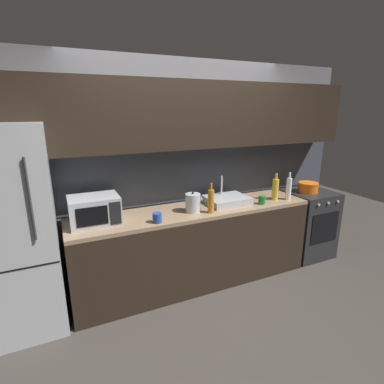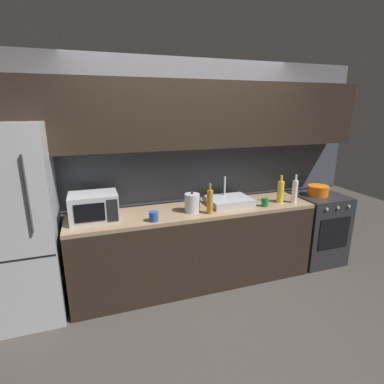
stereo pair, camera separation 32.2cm
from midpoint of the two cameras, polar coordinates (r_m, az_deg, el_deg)
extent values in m
plane|color=#3D3833|center=(3.04, 10.25, -25.09)|extent=(10.00, 10.00, 0.00)
cube|color=slate|center=(3.56, 1.09, 4.01)|extent=(4.45, 0.10, 2.50)
cube|color=#3D424C|center=(3.52, 1.40, 3.04)|extent=(4.45, 0.01, 0.60)
cube|color=black|center=(3.28, 2.51, 14.45)|extent=(4.09, 0.34, 0.70)
cube|color=black|center=(3.47, 3.31, -10.66)|extent=(2.71, 0.60, 0.86)
cube|color=#8C7256|center=(3.30, 3.44, -3.64)|extent=(2.71, 0.60, 0.04)
cube|color=#ADAFB5|center=(3.10, -27.87, -5.77)|extent=(0.68, 0.66, 1.86)
cube|color=black|center=(2.87, -28.33, -11.57)|extent=(0.67, 0.00, 0.01)
cylinder|color=#333333|center=(2.64, -25.96, -0.57)|extent=(0.02, 0.02, 0.65)
cube|color=#232326|center=(4.35, 24.61, -6.26)|extent=(0.60, 0.60, 0.90)
cube|color=black|center=(4.14, 27.54, -7.07)|extent=(0.45, 0.01, 0.40)
cylinder|color=#B2B2B7|center=(3.91, 26.56, -2.98)|extent=(0.03, 0.02, 0.03)
cylinder|color=#B2B2B7|center=(4.03, 28.22, -2.69)|extent=(0.03, 0.02, 0.03)
cylinder|color=#B2B2B7|center=(4.15, 29.79, -2.41)|extent=(0.03, 0.02, 0.03)
cube|color=#A8AAAF|center=(3.05, -15.38, -2.78)|extent=(0.46, 0.34, 0.27)
cube|color=black|center=(2.88, -15.96, -3.90)|extent=(0.28, 0.01, 0.18)
cube|color=black|center=(2.89, -11.87, -3.52)|extent=(0.10, 0.01, 0.22)
cube|color=#ADAFB5|center=(3.48, 9.75, -1.76)|extent=(0.48, 0.38, 0.08)
cylinder|color=silver|center=(3.55, 8.84, 1.16)|extent=(0.02, 0.02, 0.22)
cylinder|color=#B7BABF|center=(3.17, 2.93, -2.14)|extent=(0.16, 0.16, 0.20)
sphere|color=black|center=(3.14, 2.96, -0.20)|extent=(0.02, 0.02, 0.02)
cone|color=#B7BABF|center=(3.20, 4.61, -1.28)|extent=(0.03, 0.03, 0.05)
cylinder|color=#B27019|center=(3.13, 6.37, -1.94)|extent=(0.07, 0.07, 0.25)
cylinder|color=#B27019|center=(3.09, 6.46, 0.92)|extent=(0.03, 0.03, 0.07)
cylinder|color=gold|center=(3.68, 18.94, -0.02)|extent=(0.08, 0.08, 0.25)
cylinder|color=gold|center=(3.65, 19.17, 2.43)|extent=(0.03, 0.03, 0.07)
cylinder|color=silver|center=(3.73, 21.36, 0.03)|extent=(0.06, 0.06, 0.27)
cylinder|color=silver|center=(3.69, 21.62, 2.54)|extent=(0.02, 0.02, 0.07)
cylinder|color=#234299|center=(2.93, -4.22, -4.75)|extent=(0.09, 0.09, 0.10)
cylinder|color=#1E6B2D|center=(3.50, 16.33, -1.91)|extent=(0.08, 0.08, 0.10)
cylinder|color=orange|center=(4.17, 24.95, 0.09)|extent=(0.25, 0.25, 0.11)
cylinder|color=orange|center=(4.16, 25.05, 0.94)|extent=(0.26, 0.26, 0.02)
camera|label=1|loc=(0.16, -87.14, 0.81)|focal=27.97mm
camera|label=2|loc=(0.16, 92.86, -0.81)|focal=27.97mm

